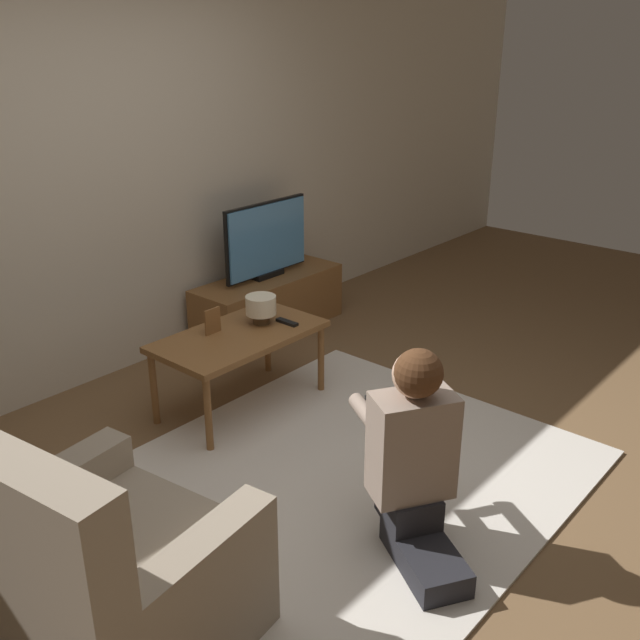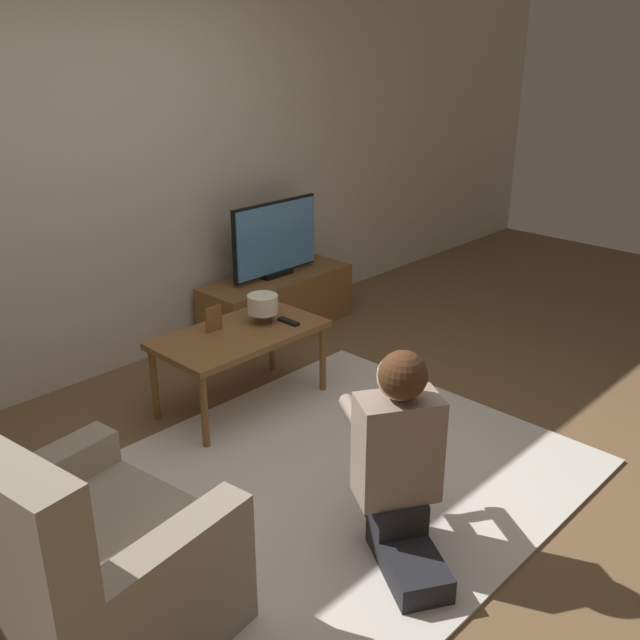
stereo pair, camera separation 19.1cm
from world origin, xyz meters
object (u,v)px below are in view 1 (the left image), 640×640
object	(u,v)px
tv	(267,240)
table_lamp	(261,307)
coffee_table	(239,341)
armchair	(101,582)
person_kneeling	(414,453)

from	to	relation	value
tv	table_lamp	world-z (taller)	tv
coffee_table	table_lamp	world-z (taller)	table_lamp
armchair	table_lamp	bearing A→B (deg)	-68.59
tv	armchair	bearing A→B (deg)	-146.36
tv	person_kneeling	world-z (taller)	tv
coffee_table	person_kneeling	xyz separation A→B (m)	(-0.39, -1.46, 0.04)
person_kneeling	table_lamp	world-z (taller)	person_kneeling
tv	person_kneeling	distance (m)	2.57
tv	coffee_table	bearing A→B (deg)	-143.05
coffee_table	tv	bearing A→B (deg)	36.95
coffee_table	person_kneeling	world-z (taller)	person_kneeling
coffee_table	person_kneeling	size ratio (longest dim) A/B	1.07
coffee_table	person_kneeling	bearing A→B (deg)	-104.81
person_kneeling	armchair	bearing A→B (deg)	8.61
coffee_table	table_lamp	size ratio (longest dim) A/B	5.47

